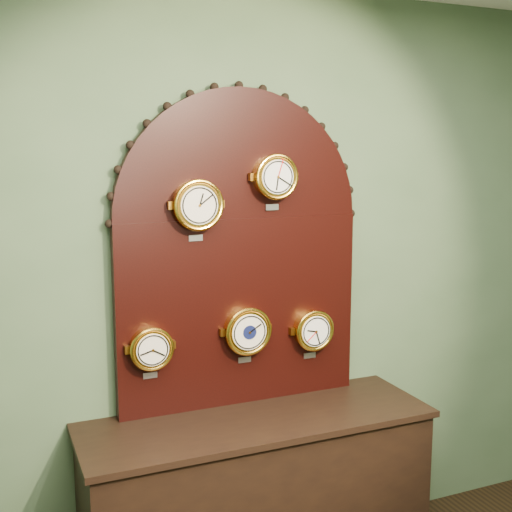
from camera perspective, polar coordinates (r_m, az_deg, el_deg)
name	(u,v)px	position (r m, az deg, el deg)	size (l,w,h in m)	color
wall_back	(236,285)	(3.15, -1.77, -2.56)	(4.00, 4.00, 0.00)	#476041
shop_counter	(258,504)	(3.28, 0.15, -20.87)	(1.60, 0.50, 0.80)	black
display_board	(239,240)	(3.07, -1.46, 1.40)	(1.26, 0.06, 1.53)	black
roman_clock	(197,205)	(2.91, -5.15, 4.48)	(0.23, 0.08, 0.28)	gold
arabic_clock	(275,177)	(3.04, 1.68, 6.95)	(0.21, 0.08, 0.27)	gold
hygrometer	(151,348)	(2.97, -9.17, -7.98)	(0.20, 0.08, 0.25)	gold
barometer	(247,331)	(3.10, -0.79, -6.56)	(0.23, 0.08, 0.28)	gold
tide_clock	(313,330)	(3.25, 5.02, -6.47)	(0.21, 0.08, 0.26)	gold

